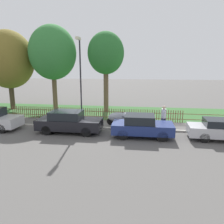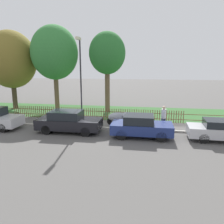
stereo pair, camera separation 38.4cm
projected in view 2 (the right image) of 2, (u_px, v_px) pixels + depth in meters
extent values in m
plane|color=#565451|center=(85.00, 128.00, 16.23)|extent=(120.00, 120.00, 0.00)
cube|color=#B2ADA3|center=(85.00, 127.00, 16.31)|extent=(42.75, 0.20, 0.12)
cube|color=#33602D|center=(102.00, 112.00, 21.98)|extent=(42.75, 6.53, 0.01)
cube|color=brown|center=(94.00, 116.00, 18.80)|extent=(42.75, 0.03, 0.05)
cube|color=brown|center=(94.00, 111.00, 18.70)|extent=(42.75, 0.03, 0.05)
cube|color=brown|center=(15.00, 111.00, 19.93)|extent=(0.06, 0.03, 1.02)
cube|color=brown|center=(17.00, 111.00, 19.90)|extent=(0.06, 0.03, 1.02)
cube|color=brown|center=(19.00, 111.00, 19.87)|extent=(0.06, 0.03, 1.02)
cube|color=brown|center=(20.00, 111.00, 19.84)|extent=(0.06, 0.03, 1.02)
cube|color=brown|center=(22.00, 111.00, 19.80)|extent=(0.06, 0.03, 1.02)
cube|color=brown|center=(24.00, 111.00, 19.77)|extent=(0.06, 0.03, 1.02)
cube|color=brown|center=(26.00, 111.00, 19.74)|extent=(0.06, 0.03, 1.02)
cube|color=brown|center=(28.00, 111.00, 19.71)|extent=(0.06, 0.03, 1.02)
cube|color=brown|center=(30.00, 111.00, 19.68)|extent=(0.06, 0.03, 1.02)
cube|color=brown|center=(32.00, 111.00, 19.65)|extent=(0.06, 0.03, 1.02)
cube|color=brown|center=(34.00, 112.00, 19.62)|extent=(0.06, 0.03, 1.02)
cube|color=brown|center=(36.00, 112.00, 19.59)|extent=(0.06, 0.03, 1.02)
cube|color=brown|center=(38.00, 112.00, 19.56)|extent=(0.06, 0.03, 1.02)
cube|color=brown|center=(40.00, 112.00, 19.53)|extent=(0.06, 0.03, 1.02)
cube|color=brown|center=(42.00, 112.00, 19.50)|extent=(0.06, 0.03, 1.02)
cube|color=brown|center=(44.00, 112.00, 19.47)|extent=(0.06, 0.03, 1.02)
cube|color=brown|center=(46.00, 112.00, 19.44)|extent=(0.06, 0.03, 1.02)
cube|color=brown|center=(48.00, 112.00, 19.41)|extent=(0.06, 0.03, 1.02)
cube|color=brown|center=(50.00, 112.00, 19.38)|extent=(0.06, 0.03, 1.02)
cube|color=brown|center=(52.00, 112.00, 19.35)|extent=(0.06, 0.03, 1.02)
cube|color=brown|center=(54.00, 112.00, 19.32)|extent=(0.06, 0.03, 1.02)
cube|color=brown|center=(56.00, 112.00, 19.29)|extent=(0.06, 0.03, 1.02)
cube|color=brown|center=(58.00, 112.00, 19.26)|extent=(0.06, 0.03, 1.02)
cube|color=brown|center=(60.00, 112.00, 19.23)|extent=(0.06, 0.03, 1.02)
cube|color=brown|center=(62.00, 113.00, 19.20)|extent=(0.06, 0.03, 1.02)
cube|color=brown|center=(64.00, 113.00, 19.17)|extent=(0.06, 0.03, 1.02)
cube|color=brown|center=(66.00, 113.00, 19.14)|extent=(0.06, 0.03, 1.02)
cube|color=brown|center=(68.00, 113.00, 19.10)|extent=(0.06, 0.03, 1.02)
cube|color=brown|center=(70.00, 113.00, 19.07)|extent=(0.06, 0.03, 1.02)
cube|color=brown|center=(72.00, 113.00, 19.04)|extent=(0.06, 0.03, 1.02)
cube|color=brown|center=(74.00, 113.00, 19.01)|extent=(0.06, 0.03, 1.02)
cube|color=brown|center=(76.00, 113.00, 18.98)|extent=(0.06, 0.03, 1.02)
cube|color=brown|center=(78.00, 113.00, 18.95)|extent=(0.06, 0.03, 1.02)
cube|color=brown|center=(80.00, 113.00, 18.92)|extent=(0.06, 0.03, 1.02)
cube|color=brown|center=(82.00, 113.00, 18.89)|extent=(0.06, 0.03, 1.02)
cube|color=brown|center=(84.00, 113.00, 18.86)|extent=(0.06, 0.03, 1.02)
cube|color=brown|center=(86.00, 113.00, 18.83)|extent=(0.06, 0.03, 1.02)
cube|color=brown|center=(88.00, 114.00, 18.80)|extent=(0.06, 0.03, 1.02)
cube|color=brown|center=(91.00, 114.00, 18.77)|extent=(0.06, 0.03, 1.02)
cube|color=brown|center=(93.00, 114.00, 18.74)|extent=(0.06, 0.03, 1.02)
cube|color=brown|center=(95.00, 114.00, 18.71)|extent=(0.06, 0.03, 1.02)
cube|color=brown|center=(97.00, 114.00, 18.68)|extent=(0.06, 0.03, 1.02)
cube|color=brown|center=(99.00, 114.00, 18.65)|extent=(0.06, 0.03, 1.02)
cube|color=brown|center=(101.00, 114.00, 18.62)|extent=(0.06, 0.03, 1.02)
cube|color=brown|center=(103.00, 114.00, 18.59)|extent=(0.06, 0.03, 1.02)
cube|color=brown|center=(105.00, 114.00, 18.56)|extent=(0.06, 0.03, 1.02)
cube|color=brown|center=(108.00, 114.00, 18.53)|extent=(0.06, 0.03, 1.02)
cube|color=brown|center=(110.00, 114.00, 18.50)|extent=(0.06, 0.03, 1.02)
cube|color=brown|center=(112.00, 114.00, 18.47)|extent=(0.06, 0.03, 1.02)
cube|color=brown|center=(114.00, 115.00, 18.43)|extent=(0.06, 0.03, 1.02)
cube|color=brown|center=(116.00, 115.00, 18.40)|extent=(0.06, 0.03, 1.02)
cube|color=brown|center=(119.00, 115.00, 18.37)|extent=(0.06, 0.03, 1.02)
cube|color=brown|center=(121.00, 115.00, 18.34)|extent=(0.06, 0.03, 1.02)
cube|color=brown|center=(123.00, 115.00, 18.31)|extent=(0.06, 0.03, 1.02)
cube|color=brown|center=(125.00, 115.00, 18.28)|extent=(0.06, 0.03, 1.02)
cube|color=brown|center=(127.00, 115.00, 18.25)|extent=(0.06, 0.03, 1.02)
cube|color=brown|center=(130.00, 115.00, 18.22)|extent=(0.06, 0.03, 1.02)
cube|color=brown|center=(132.00, 115.00, 18.19)|extent=(0.06, 0.03, 1.02)
cube|color=brown|center=(134.00, 115.00, 18.16)|extent=(0.06, 0.03, 1.02)
cube|color=brown|center=(137.00, 115.00, 18.13)|extent=(0.06, 0.03, 1.02)
cube|color=brown|center=(139.00, 115.00, 18.10)|extent=(0.06, 0.03, 1.02)
cube|color=brown|center=(141.00, 116.00, 18.07)|extent=(0.06, 0.03, 1.02)
cube|color=brown|center=(143.00, 116.00, 18.04)|extent=(0.06, 0.03, 1.02)
cube|color=brown|center=(146.00, 116.00, 18.01)|extent=(0.06, 0.03, 1.02)
cube|color=brown|center=(148.00, 116.00, 17.98)|extent=(0.06, 0.03, 1.02)
cube|color=brown|center=(150.00, 116.00, 17.95)|extent=(0.06, 0.03, 1.02)
cube|color=brown|center=(153.00, 116.00, 17.92)|extent=(0.06, 0.03, 1.02)
cube|color=brown|center=(155.00, 116.00, 17.89)|extent=(0.06, 0.03, 1.02)
cube|color=brown|center=(157.00, 116.00, 17.86)|extent=(0.06, 0.03, 1.02)
cube|color=brown|center=(160.00, 116.00, 17.83)|extent=(0.06, 0.03, 1.02)
cube|color=brown|center=(162.00, 116.00, 17.80)|extent=(0.06, 0.03, 1.02)
cube|color=brown|center=(164.00, 116.00, 17.77)|extent=(0.06, 0.03, 1.02)
cube|color=brown|center=(167.00, 116.00, 17.73)|extent=(0.06, 0.03, 1.02)
cube|color=brown|center=(169.00, 117.00, 17.70)|extent=(0.06, 0.03, 1.02)
cube|color=brown|center=(171.00, 117.00, 17.67)|extent=(0.06, 0.03, 1.02)
cube|color=brown|center=(174.00, 117.00, 17.64)|extent=(0.06, 0.03, 1.02)
cube|color=brown|center=(176.00, 117.00, 17.61)|extent=(0.06, 0.03, 1.02)
cube|color=brown|center=(179.00, 117.00, 17.58)|extent=(0.06, 0.03, 1.02)
cube|color=brown|center=(181.00, 117.00, 17.55)|extent=(0.06, 0.03, 1.02)
cube|color=brown|center=(183.00, 117.00, 17.52)|extent=(0.06, 0.03, 1.02)
cylinder|color=black|center=(16.00, 122.00, 16.61)|extent=(0.64, 0.15, 0.64)
cylinder|color=black|center=(2.00, 128.00, 15.12)|extent=(0.64, 0.15, 0.64)
cube|color=black|center=(69.00, 123.00, 15.20)|extent=(4.43, 1.86, 0.69)
cube|color=black|center=(66.00, 115.00, 15.10)|extent=(2.14, 1.66, 0.54)
cylinder|color=black|center=(92.00, 125.00, 15.86)|extent=(0.64, 0.15, 0.64)
cylinder|color=black|center=(85.00, 132.00, 14.24)|extent=(0.64, 0.15, 0.64)
cylinder|color=black|center=(56.00, 124.00, 16.27)|extent=(0.64, 0.15, 0.64)
cylinder|color=black|center=(46.00, 130.00, 14.66)|extent=(0.64, 0.15, 0.64)
cube|color=navy|center=(142.00, 128.00, 14.14)|extent=(3.93, 1.85, 0.63)
cube|color=black|center=(139.00, 119.00, 14.04)|extent=(1.89, 1.65, 0.54)
cylinder|color=black|center=(160.00, 129.00, 14.81)|extent=(0.67, 0.15, 0.67)
cylinder|color=black|center=(161.00, 137.00, 13.20)|extent=(0.67, 0.15, 0.67)
cylinder|color=black|center=(124.00, 128.00, 15.19)|extent=(0.67, 0.15, 0.67)
cylinder|color=black|center=(122.00, 135.00, 13.57)|extent=(0.67, 0.15, 0.67)
cube|color=black|center=(223.00, 124.00, 13.31)|extent=(2.23, 1.56, 0.44)
cylinder|color=black|center=(199.00, 131.00, 14.43)|extent=(0.61, 0.16, 0.60)
cylinder|color=black|center=(204.00, 139.00, 12.98)|extent=(0.61, 0.16, 0.60)
cylinder|color=black|center=(127.00, 122.00, 16.75)|extent=(0.62, 0.13, 0.62)
cylinder|color=black|center=(111.00, 121.00, 17.02)|extent=(0.62, 0.13, 0.62)
ellipsoid|color=gray|center=(119.00, 117.00, 16.81)|extent=(1.74, 0.81, 0.79)
ellipsoid|color=gray|center=(124.00, 115.00, 16.69)|extent=(0.44, 0.93, 0.37)
cylinder|color=#473828|center=(14.00, 92.00, 23.53)|extent=(0.50, 0.50, 3.54)
ellipsoid|color=olive|center=(11.00, 60.00, 22.82)|extent=(5.18, 5.18, 5.95)
cylinder|color=brown|center=(56.00, 89.00, 22.72)|extent=(0.47, 0.47, 4.35)
ellipsoid|color=#337A38|center=(55.00, 53.00, 21.96)|extent=(4.70, 4.70, 5.40)
cylinder|color=brown|center=(107.00, 88.00, 21.92)|extent=(0.48, 0.48, 4.63)
ellipsoid|color=#286B2D|center=(107.00, 53.00, 21.20)|extent=(3.55, 3.55, 4.09)
cylinder|color=#2D3351|center=(164.00, 124.00, 15.85)|extent=(0.16, 0.16, 0.85)
cylinder|color=#2D3351|center=(162.00, 124.00, 15.71)|extent=(0.16, 0.16, 0.85)
cylinder|color=silver|center=(164.00, 114.00, 15.62)|extent=(0.50, 0.50, 0.67)
sphere|color=beige|center=(164.00, 108.00, 15.53)|extent=(0.23, 0.23, 0.23)
cylinder|color=black|center=(81.00, 84.00, 16.44)|extent=(0.11, 0.11, 6.35)
cube|color=beige|center=(78.00, 38.00, 15.42)|extent=(0.20, 0.76, 0.18)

